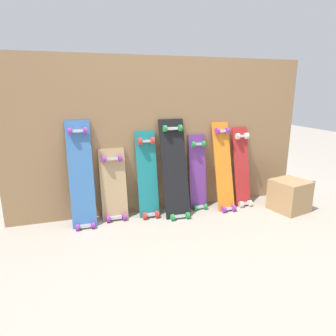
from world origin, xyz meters
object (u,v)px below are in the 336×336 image
at_px(skateboard_blue, 81,179).
at_px(skateboard_natural, 114,188).
at_px(skateboard_purple, 198,176).
at_px(skateboard_red, 242,170).
at_px(skateboard_black, 175,172).
at_px(skateboard_teal, 148,178).
at_px(skateboard_orange, 224,170).
at_px(wooden_crate, 289,195).

xyz_separation_m(skateboard_blue, skateboard_natural, (0.27, 0.04, -0.12)).
distance_m(skateboard_blue, skateboard_natural, 0.30).
distance_m(skateboard_purple, skateboard_red, 0.46).
bearing_deg(skateboard_black, skateboard_teal, 167.98).
bearing_deg(skateboard_blue, skateboard_orange, -0.94).
bearing_deg(skateboard_blue, skateboard_purple, 2.48).
bearing_deg(skateboard_purple, skateboard_orange, -15.97).
height_order(skateboard_blue, wooden_crate, skateboard_blue).
distance_m(skateboard_blue, skateboard_teal, 0.57).
bearing_deg(skateboard_orange, skateboard_red, 8.44).
distance_m(skateboard_blue, skateboard_purple, 1.08).
distance_m(skateboard_black, skateboard_purple, 0.28).
bearing_deg(skateboard_natural, skateboard_blue, -171.51).
height_order(skateboard_blue, skateboard_orange, skateboard_blue).
distance_m(skateboard_natural, skateboard_red, 1.27).
height_order(skateboard_teal, wooden_crate, skateboard_teal).
height_order(skateboard_blue, skateboard_red, skateboard_blue).
height_order(skateboard_natural, skateboard_teal, skateboard_teal).
xyz_separation_m(skateboard_teal, wooden_crate, (1.31, -0.31, -0.20)).
distance_m(skateboard_blue, skateboard_orange, 1.31).
bearing_deg(skateboard_teal, skateboard_orange, -3.29).
bearing_deg(skateboard_orange, skateboard_natural, 176.63).
bearing_deg(skateboard_orange, skateboard_teal, 176.71).
relative_size(skateboard_blue, skateboard_purple, 1.22).
bearing_deg(skateboard_orange, skateboard_blue, 179.06).
xyz_separation_m(skateboard_natural, skateboard_teal, (0.30, -0.02, 0.07)).
distance_m(skateboard_teal, skateboard_red, 0.96).
bearing_deg(wooden_crate, skateboard_black, 166.34).
bearing_deg(skateboard_black, skateboard_natural, 172.62).
xyz_separation_m(skateboard_orange, wooden_crate, (0.57, -0.27, -0.23)).
relative_size(skateboard_blue, skateboard_natural, 1.37).
xyz_separation_m(skateboard_natural, skateboard_black, (0.55, -0.07, 0.12)).
relative_size(skateboard_purple, skateboard_orange, 0.88).
bearing_deg(skateboard_red, skateboard_orange, -171.56).
distance_m(skateboard_red, wooden_crate, 0.50).
xyz_separation_m(skateboard_red, wooden_crate, (0.35, -0.30, -0.20)).
xyz_separation_m(skateboard_blue, skateboard_orange, (1.31, -0.02, -0.03)).
xyz_separation_m(skateboard_black, skateboard_orange, (0.50, 0.01, -0.02)).
height_order(skateboard_purple, skateboard_red, skateboard_red).
distance_m(skateboard_natural, skateboard_black, 0.56).
relative_size(skateboard_blue, skateboard_red, 1.14).
bearing_deg(skateboard_purple, skateboard_teal, -177.08).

